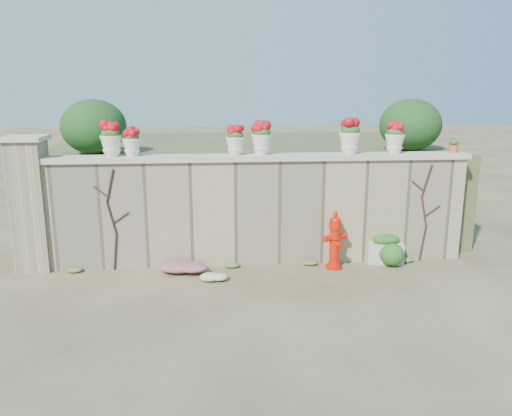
{
  "coord_description": "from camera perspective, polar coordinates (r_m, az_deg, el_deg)",
  "views": [
    {
      "loc": [
        -0.85,
        -7.42,
        3.26
      ],
      "look_at": [
        -0.05,
        1.4,
        1.17
      ],
      "focal_mm": 35.0,
      "sensor_mm": 36.0,
      "label": 1
    }
  ],
  "objects": [
    {
      "name": "fire_hydrant",
      "position": [
        9.42,
        8.99,
        -3.65
      ],
      "size": [
        0.47,
        0.34,
        1.09
      ],
      "rotation": [
        0.0,
        0.0,
        0.4
      ],
      "color": "red",
      "rests_on": "ground"
    },
    {
      "name": "gate_pillar",
      "position": [
        10.0,
        -24.3,
        0.5
      ],
      "size": [
        0.72,
        0.72,
        2.48
      ],
      "color": "#978964",
      "rests_on": "ground"
    },
    {
      "name": "urn_pot_2",
      "position": [
        9.28,
        -2.39,
        7.7
      ],
      "size": [
        0.34,
        0.34,
        0.54
      ],
      "color": "silver",
      "rests_on": "wall_cap"
    },
    {
      "name": "urn_pot_3",
      "position": [
        9.31,
        0.65,
        7.93
      ],
      "size": [
        0.38,
        0.38,
        0.6
      ],
      "color": "silver",
      "rests_on": "wall_cap"
    },
    {
      "name": "terracotta_pot",
      "position": [
        10.38,
        21.64,
        6.54
      ],
      "size": [
        0.21,
        0.21,
        0.25
      ],
      "color": "#B75138",
      "rests_on": "wall_cap"
    },
    {
      "name": "urn_pot_5",
      "position": [
        9.89,
        15.59,
        7.71
      ],
      "size": [
        0.37,
        0.37,
        0.58
      ],
      "color": "silver",
      "rests_on": "wall_cap"
    },
    {
      "name": "vine_right",
      "position": [
        10.14,
        18.71,
        -0.4
      ],
      "size": [
        0.6,
        0.04,
        1.91
      ],
      "color": "black",
      "rests_on": "ground"
    },
    {
      "name": "back_shrub_right",
      "position": [
        11.28,
        17.22,
        9.06
      ],
      "size": [
        1.3,
        1.3,
        1.1
      ],
      "primitive_type": "ellipsoid",
      "color": "#143814",
      "rests_on": "raised_fill"
    },
    {
      "name": "ground",
      "position": [
        8.15,
        1.29,
        -10.33
      ],
      "size": [
        80.0,
        80.0,
        0.0
      ],
      "primitive_type": "plane",
      "color": "#4C3E26",
      "rests_on": "ground"
    },
    {
      "name": "back_shrub_left",
      "position": [
        10.71,
        -18.03,
        8.81
      ],
      "size": [
        1.3,
        1.3,
        1.1
      ],
      "primitive_type": "ellipsoid",
      "color": "#143814",
      "rests_on": "raised_fill"
    },
    {
      "name": "urn_pot_4",
      "position": [
        9.62,
        10.7,
        7.99
      ],
      "size": [
        0.41,
        0.41,
        0.64
      ],
      "color": "silver",
      "rests_on": "wall_cap"
    },
    {
      "name": "stone_wall",
      "position": [
        9.53,
        0.11,
        -0.47
      ],
      "size": [
        8.0,
        0.4,
        2.0
      ],
      "primitive_type": "cube",
      "color": "#978964",
      "rests_on": "ground"
    },
    {
      "name": "green_shrub",
      "position": [
        9.82,
        15.4,
        -4.97
      ],
      "size": [
        0.57,
        0.51,
        0.54
      ],
      "primitive_type": "ellipsoid",
      "color": "#1E5119",
      "rests_on": "ground"
    },
    {
      "name": "white_flowers",
      "position": [
        8.83,
        -4.82,
        -7.89
      ],
      "size": [
        0.47,
        0.38,
        0.17
      ],
      "primitive_type": "ellipsoid",
      "color": "white",
      "rests_on": "ground"
    },
    {
      "name": "vine_left",
      "position": [
        9.46,
        -16.1,
        -1.16
      ],
      "size": [
        0.6,
        0.04,
        1.91
      ],
      "color": "black",
      "rests_on": "ground"
    },
    {
      "name": "wall_cap",
      "position": [
        9.34,
        0.12,
        5.8
      ],
      "size": [
        8.1,
        0.52,
        0.1
      ],
      "primitive_type": "cube",
      "color": "beige",
      "rests_on": "stone_wall"
    },
    {
      "name": "raised_fill",
      "position": [
        12.66,
        -1.22,
        2.96
      ],
      "size": [
        9.0,
        6.0,
        2.0
      ],
      "primitive_type": "cube",
      "color": "#384C23",
      "rests_on": "ground"
    },
    {
      "name": "magenta_clump",
      "position": [
        9.24,
        -8.07,
        -6.65
      ],
      "size": [
        1.02,
        0.68,
        0.27
      ],
      "primitive_type": "ellipsoid",
      "color": "#C02676",
      "rests_on": "ground"
    },
    {
      "name": "urn_pot_0",
      "position": [
        9.44,
        -16.22,
        7.5
      ],
      "size": [
        0.39,
        0.39,
        0.61
      ],
      "color": "silver",
      "rests_on": "wall_cap"
    },
    {
      "name": "planter_box",
      "position": [
        10.03,
        14.6,
        -4.6
      ],
      "size": [
        0.75,
        0.55,
        0.56
      ],
      "rotation": [
        0.0,
        0.0,
        -0.25
      ],
      "color": "beige",
      "rests_on": "ground"
    },
    {
      "name": "urn_pot_1",
      "position": [
        9.38,
        -14.03,
        7.32
      ],
      "size": [
        0.33,
        0.33,
        0.52
      ],
      "color": "silver",
      "rests_on": "wall_cap"
    }
  ]
}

